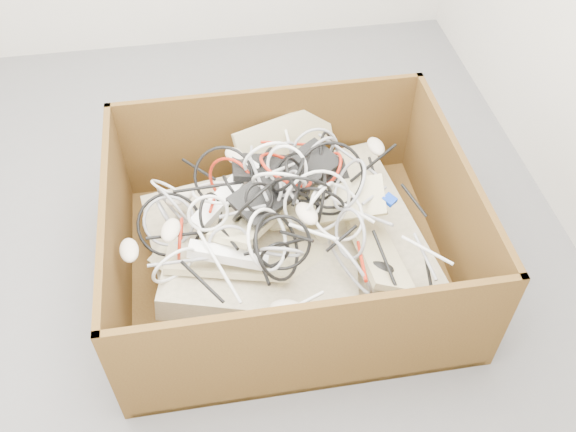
{
  "coord_description": "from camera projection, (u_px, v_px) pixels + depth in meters",
  "views": [
    {
      "loc": [
        0.04,
        -1.81,
        2.03
      ],
      "look_at": [
        0.3,
        -0.24,
        0.3
      ],
      "focal_mm": 39.39,
      "sensor_mm": 36.0,
      "label": 1
    }
  ],
  "objects": [
    {
      "name": "keyboard_pile",
      "position": [
        287.0,
        216.0,
        2.37
      ],
      "size": [
        0.92,
        1.06,
        0.34
      ],
      "color": "beige",
      "rests_on": "cardboard_box"
    },
    {
      "name": "ground",
      "position": [
        210.0,
        231.0,
        2.7
      ],
      "size": [
        3.0,
        3.0,
        0.0
      ],
      "primitive_type": "plane",
      "color": "#5A5A5D",
      "rests_on": "ground"
    },
    {
      "name": "vga_plug",
      "position": [
        390.0,
        200.0,
        2.32
      ],
      "size": [
        0.06,
        0.06,
        0.03
      ],
      "primitive_type": "cube",
      "rotation": [
        0.09,
        0.14,
        -0.92
      ],
      "color": "#0B31B2",
      "rests_on": "keyboard_pile"
    },
    {
      "name": "power_strip_left",
      "position": [
        226.0,
        195.0,
        2.33
      ],
      "size": [
        0.29,
        0.26,
        0.13
      ],
      "primitive_type": "cube",
      "rotation": [
        0.14,
        -0.26,
        0.69
      ],
      "color": "white",
      "rests_on": "keyboard_pile"
    },
    {
      "name": "cable_tangle",
      "position": [
        274.0,
        201.0,
        2.25
      ],
      "size": [
        1.12,
        0.93,
        0.43
      ],
      "color": "gray",
      "rests_on": "keyboard_pile"
    },
    {
      "name": "cardboard_box",
      "position": [
        284.0,
        250.0,
        2.46
      ],
      "size": [
        1.29,
        1.08,
        0.53
      ],
      "color": "#402810",
      "rests_on": "ground"
    },
    {
      "name": "mice_scatter",
      "position": [
        259.0,
        218.0,
        2.26
      ],
      "size": [
        1.06,
        0.79,
        0.21
      ],
      "color": "beige",
      "rests_on": "keyboard_pile"
    },
    {
      "name": "power_strip_right",
      "position": [
        228.0,
        255.0,
        2.18
      ],
      "size": [
        0.28,
        0.12,
        0.09
      ],
      "primitive_type": "cube",
      "rotation": [
        -0.1,
        0.17,
        -0.25
      ],
      "color": "white",
      "rests_on": "keyboard_pile"
    }
  ]
}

